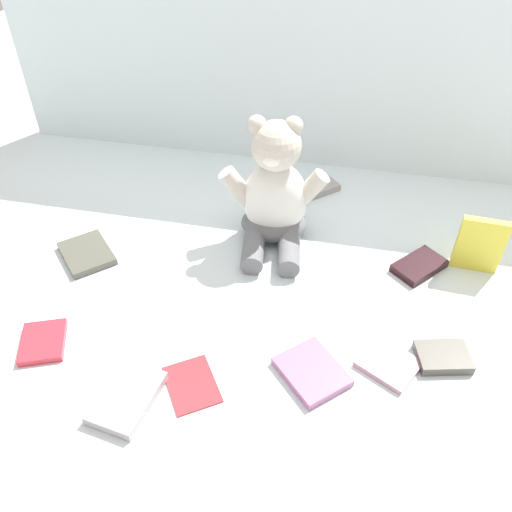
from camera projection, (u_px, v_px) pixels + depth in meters
The scene contains 13 objects.
ground_plane at pixel (266, 261), 1.20m from camera, with size 3.20×3.20×0.00m, color silver.
backdrop_drape at pixel (301, 61), 1.34m from camera, with size 1.59×0.03×0.57m, color white.
teddy_bear at pixel (273, 197), 1.19m from camera, with size 0.25×0.23×0.30m.
book_case_0 at pixel (127, 398), 0.91m from camera, with size 0.09×0.13×0.02m, color #A79AA0.
book_case_1 at pixel (443, 357), 0.98m from camera, with size 0.07×0.10×0.02m, color #504C44.
book_case_2 at pixel (87, 253), 1.20m from camera, with size 0.10×0.13×0.02m, color #525246.
book_case_3 at pixel (389, 364), 0.97m from camera, with size 0.09×0.10×0.01m, color #AB7B8D.
book_case_4 at pixel (419, 266), 1.17m from camera, with size 0.07×0.12×0.02m, color black.
book_case_5 at pixel (43, 342), 1.01m from camera, with size 0.08×0.10×0.01m, color #CC2F3C.
book_case_6 at pixel (480, 245), 1.14m from camera, with size 0.10×0.02×0.13m, color yellow.
book_case_7 at pixel (312, 372), 0.96m from camera, with size 0.10×0.12×0.02m, color #AA6494.
book_case_8 at pixel (192, 384), 0.94m from camera, with size 0.08×0.11×0.01m, color #BD3037.
book_case_9 at pixel (314, 189), 1.40m from camera, with size 0.07×0.13×0.02m, color #989390.
Camera 1 is at (0.16, -0.88, 0.79)m, focal length 37.33 mm.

